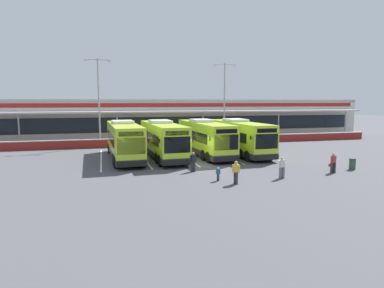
{
  "coord_description": "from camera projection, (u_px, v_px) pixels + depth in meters",
  "views": [
    {
      "loc": [
        -8.15,
        -28.27,
        5.7
      ],
      "look_at": [
        0.18,
        3.0,
        1.6
      ],
      "focal_mm": 31.49,
      "sensor_mm": 36.0,
      "label": 1
    }
  ],
  "objects": [
    {
      "name": "coach_bus_left_centre",
      "position": [
        162.0,
        140.0,
        34.17
      ],
      "size": [
        3.26,
        12.24,
        3.78
      ],
      "color": "#B7DB2D",
      "rests_on": "ground"
    },
    {
      "name": "terminal_building",
      "position": [
        154.0,
        118.0,
        55.31
      ],
      "size": [
        70.0,
        13.0,
        6.0
      ],
      "color": "beige",
      "rests_on": "ground"
    },
    {
      "name": "lamp_post_west",
      "position": [
        99.0,
        97.0,
        42.34
      ],
      "size": [
        3.24,
        0.28,
        11.0
      ],
      "color": "#9E9EA3",
      "rests_on": "ground"
    },
    {
      "name": "pedestrian_approaching_bus",
      "position": [
        193.0,
        161.0,
        27.44
      ],
      "size": [
        0.54,
        0.29,
        1.62
      ],
      "color": "#33333D",
      "rests_on": "ground"
    },
    {
      "name": "coach_bus_leftmost",
      "position": [
        124.0,
        141.0,
        33.42
      ],
      "size": [
        3.26,
        12.24,
        3.78
      ],
      "color": "#B7DB2D",
      "rests_on": "ground"
    },
    {
      "name": "lamp_post_centre",
      "position": [
        224.0,
        97.0,
        47.53
      ],
      "size": [
        3.24,
        0.28,
        11.0
      ],
      "color": "#9E9EA3",
      "rests_on": "ground"
    },
    {
      "name": "bay_stripe_mid_west",
      "position": [
        183.0,
        156.0,
        35.65
      ],
      "size": [
        0.14,
        13.0,
        0.01
      ],
      "primitive_type": "cube",
      "color": "silver",
      "rests_on": "ground"
    },
    {
      "name": "pedestrian_in_dark_coat",
      "position": [
        282.0,
        167.0,
        25.0
      ],
      "size": [
        0.54,
        0.29,
        1.62
      ],
      "color": "slate",
      "rests_on": "ground"
    },
    {
      "name": "bay_stripe_mid_east",
      "position": [
        256.0,
        152.0,
        37.79
      ],
      "size": [
        0.14,
        13.0,
        0.01
      ],
      "primitive_type": "cube",
      "color": "silver",
      "rests_on": "ground"
    },
    {
      "name": "red_barrier_wall",
      "position": [
        168.0,
        141.0,
        43.72
      ],
      "size": [
        60.0,
        0.4,
        1.1
      ],
      "color": "maroon",
      "rests_on": "ground"
    },
    {
      "name": "bay_stripe_centre",
      "position": [
        220.0,
        154.0,
        36.72
      ],
      "size": [
        0.14,
        13.0,
        0.01
      ],
      "primitive_type": "cube",
      "color": "silver",
      "rests_on": "ground"
    },
    {
      "name": "bay_stripe_far_west",
      "position": [
        101.0,
        159.0,
        33.5
      ],
      "size": [
        0.14,
        13.0,
        0.01
      ],
      "primitive_type": "cube",
      "color": "silver",
      "rests_on": "ground"
    },
    {
      "name": "coach_bus_centre",
      "position": [
        204.0,
        138.0,
        35.9
      ],
      "size": [
        3.26,
        12.24,
        3.78
      ],
      "color": "#B7DB2D",
      "rests_on": "ground"
    },
    {
      "name": "bay_stripe_west",
      "position": [
        143.0,
        157.0,
        34.57
      ],
      "size": [
        0.14,
        13.0,
        0.01
      ],
      "primitive_type": "cube",
      "color": "silver",
      "rests_on": "ground"
    },
    {
      "name": "litter_bin",
      "position": [
        352.0,
        164.0,
        28.32
      ],
      "size": [
        0.54,
        0.54,
        0.93
      ],
      "color": "#2D5133",
      "rests_on": "ground"
    },
    {
      "name": "ground_plane",
      "position": [
        199.0,
        166.0,
        29.89
      ],
      "size": [
        200.0,
        200.0,
        0.0
      ],
      "primitive_type": "plane",
      "color": "#4C4C51"
    },
    {
      "name": "pedestrian_with_handbag",
      "position": [
        333.0,
        162.0,
        26.94
      ],
      "size": [
        0.64,
        0.33,
        1.62
      ],
      "color": "#33333D",
      "rests_on": "ground"
    },
    {
      "name": "coach_bus_right_centre",
      "position": [
        239.0,
        138.0,
        36.62
      ],
      "size": [
        3.26,
        12.24,
        3.78
      ],
      "color": "#B7DB2D",
      "rests_on": "ground"
    },
    {
      "name": "pedestrian_child",
      "position": [
        218.0,
        173.0,
        24.24
      ],
      "size": [
        0.3,
        0.26,
        1.0
      ],
      "color": "#33333D",
      "rests_on": "ground"
    },
    {
      "name": "pedestrian_near_bin",
      "position": [
        236.0,
        172.0,
        23.26
      ],
      "size": [
        0.5,
        0.41,
        1.62
      ],
      "color": "#33333D",
      "rests_on": "ground"
    }
  ]
}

